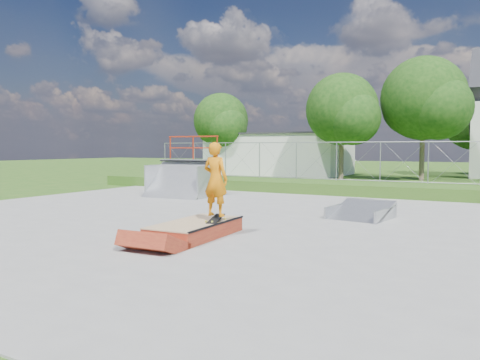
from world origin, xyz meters
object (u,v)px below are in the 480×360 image
at_px(quarter_pipe, 180,166).
at_px(flat_bank_ramp, 360,211).
at_px(skater, 216,183).
at_px(grind_box, 195,230).

distance_m(quarter_pipe, flat_bank_ramp, 8.45).
relative_size(quarter_pipe, skater, 1.51).
xyz_separation_m(grind_box, flat_bank_ramp, (2.57, 4.53, 0.05)).
height_order(grind_box, flat_bank_ramp, flat_bank_ramp).
height_order(flat_bank_ramp, skater, skater).
bearing_deg(flat_bank_ramp, skater, -108.78).
bearing_deg(grind_box, flat_bank_ramp, 58.04).
bearing_deg(flat_bank_ramp, grind_box, -110.48).
bearing_deg(quarter_pipe, flat_bank_ramp, -20.39).
height_order(quarter_pipe, skater, quarter_pipe).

